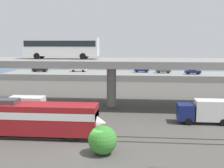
# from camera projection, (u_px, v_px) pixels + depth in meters

# --- Properties ---
(ground_plane) EXTENTS (260.00, 260.00, 0.00)m
(ground_plane) POSITION_uv_depth(u_px,v_px,m) (91.00, 152.00, 27.85)
(ground_plane) COLOR #4C4944
(rail_strip_near) EXTENTS (110.00, 0.12, 0.12)m
(rail_strip_near) POSITION_uv_depth(u_px,v_px,m) (96.00, 140.00, 31.03)
(rail_strip_near) COLOR #59544C
(rail_strip_near) RESTS_ON ground_plane
(rail_strip_far) EXTENTS (110.00, 0.12, 0.12)m
(rail_strip_far) POSITION_uv_depth(u_px,v_px,m) (98.00, 136.00, 32.54)
(rail_strip_far) COLOR #59544C
(rail_strip_far) RESTS_ON ground_plane
(train_locomotive) EXTENTS (15.83, 3.04, 4.18)m
(train_locomotive) POSITION_uv_depth(u_px,v_px,m) (37.00, 117.00, 32.10)
(train_locomotive) COLOR maroon
(train_locomotive) RESTS_ON ground_plane
(highway_overpass) EXTENTS (96.00, 10.27, 7.56)m
(highway_overpass) POSITION_uv_depth(u_px,v_px,m) (111.00, 64.00, 46.56)
(highway_overpass) COLOR gray
(highway_overpass) RESTS_ON ground_plane
(transit_bus_on_overpass) EXTENTS (12.00, 2.68, 3.40)m
(transit_bus_on_overpass) POSITION_uv_depth(u_px,v_px,m) (61.00, 46.00, 47.39)
(transit_bus_on_overpass) COLOR silver
(transit_bus_on_overpass) RESTS_ON highway_overpass
(service_truck_west) EXTENTS (6.80, 2.46, 3.04)m
(service_truck_west) POSITION_uv_depth(u_px,v_px,m) (21.00, 107.00, 39.75)
(service_truck_west) COLOR #515459
(service_truck_west) RESTS_ON ground_plane
(service_truck_east) EXTENTS (6.80, 2.46, 3.04)m
(service_truck_east) POSITION_uv_depth(u_px,v_px,m) (206.00, 111.00, 37.47)
(service_truck_east) COLOR navy
(service_truck_east) RESTS_ON ground_plane
(pier_parking_lot) EXTENTS (65.77, 12.63, 1.65)m
(pier_parking_lot) POSITION_uv_depth(u_px,v_px,m) (124.00, 76.00, 81.91)
(pier_parking_lot) COLOR gray
(pier_parking_lot) RESTS_ON ground_plane
(parked_car_0) EXTENTS (4.31, 1.90, 1.50)m
(parked_car_0) POSITION_uv_depth(u_px,v_px,m) (40.00, 69.00, 84.47)
(parked_car_0) COLOR black
(parked_car_0) RESTS_ON pier_parking_lot
(parked_car_1) EXTENTS (4.58, 1.83, 1.50)m
(parked_car_1) POSITION_uv_depth(u_px,v_px,m) (79.00, 69.00, 84.84)
(parked_car_1) COLOR silver
(parked_car_1) RESTS_ON pier_parking_lot
(parked_car_2) EXTENTS (4.05, 1.85, 1.50)m
(parked_car_2) POSITION_uv_depth(u_px,v_px,m) (142.00, 70.00, 83.02)
(parked_car_2) COLOR navy
(parked_car_2) RESTS_ON pier_parking_lot
(parked_car_3) EXTENTS (4.14, 1.88, 1.50)m
(parked_car_3) POSITION_uv_depth(u_px,v_px,m) (163.00, 70.00, 81.15)
(parked_car_3) COLOR #515459
(parked_car_3) RESTS_ON pier_parking_lot
(parked_car_4) EXTENTS (4.11, 1.95, 1.50)m
(parked_car_4) POSITION_uv_depth(u_px,v_px,m) (193.00, 71.00, 78.36)
(parked_car_4) COLOR navy
(parked_car_4) RESTS_ON pier_parking_lot
(harbor_water) EXTENTS (140.00, 36.00, 0.01)m
(harbor_water) POSITION_uv_depth(u_px,v_px,m) (127.00, 70.00, 104.68)
(harbor_water) COLOR #2D5170
(harbor_water) RESTS_ON ground_plane
(shrub_right) EXTENTS (2.70, 2.70, 2.70)m
(shrub_right) POSITION_uv_depth(u_px,v_px,m) (103.00, 140.00, 27.26)
(shrub_right) COLOR #39872F
(shrub_right) RESTS_ON ground_plane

